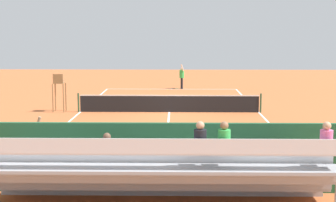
% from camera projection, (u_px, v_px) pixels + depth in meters
% --- Properties ---
extents(ground_plane, '(60.00, 60.00, 0.00)m').
position_uv_depth(ground_plane, '(169.00, 112.00, 28.43)').
color(ground_plane, '#BC6033').
extents(court_line_markings, '(10.10, 22.20, 0.01)m').
position_uv_depth(court_line_markings, '(169.00, 112.00, 28.46)').
color(court_line_markings, white).
rests_on(court_line_markings, ground).
extents(tennis_net, '(10.30, 0.10, 1.07)m').
position_uv_depth(tennis_net, '(169.00, 103.00, 28.36)').
color(tennis_net, black).
rests_on(tennis_net, ground).
extents(backdrop_wall, '(18.00, 0.16, 2.00)m').
position_uv_depth(backdrop_wall, '(162.00, 157.00, 14.43)').
color(backdrop_wall, '#235633').
rests_on(backdrop_wall, ground).
extents(bleacher_stand, '(9.06, 2.40, 2.48)m').
position_uv_depth(bleacher_stand, '(167.00, 173.00, 13.09)').
color(bleacher_stand, '#9EA0A5').
rests_on(bleacher_stand, ground).
extents(umpire_chair, '(0.67, 0.67, 2.14)m').
position_uv_depth(umpire_chair, '(59.00, 88.00, 28.45)').
color(umpire_chair, olive).
rests_on(umpire_chair, ground).
extents(courtside_bench, '(1.80, 0.40, 0.93)m').
position_uv_depth(courtside_bench, '(268.00, 166.00, 15.15)').
color(courtside_bench, '#234C2D').
rests_on(courtside_bench, ground).
extents(equipment_bag, '(0.90, 0.36, 0.36)m').
position_uv_depth(equipment_bag, '(201.00, 179.00, 15.12)').
color(equipment_bag, black).
rests_on(equipment_bag, ground).
extents(tennis_player, '(0.42, 0.55, 1.93)m').
position_uv_depth(tennis_player, '(182.00, 76.00, 39.42)').
color(tennis_player, black).
rests_on(tennis_player, ground).
extents(tennis_racket, '(0.58, 0.36, 0.03)m').
position_uv_depth(tennis_racket, '(176.00, 88.00, 39.68)').
color(tennis_racket, black).
rests_on(tennis_racket, ground).
extents(tennis_ball_near, '(0.07, 0.07, 0.07)m').
position_uv_depth(tennis_ball_near, '(150.00, 90.00, 38.41)').
color(tennis_ball_near, '#CCDB33').
rests_on(tennis_ball_near, ground).
extents(tennis_ball_far, '(0.07, 0.07, 0.07)m').
position_uv_depth(tennis_ball_far, '(168.00, 90.00, 38.54)').
color(tennis_ball_far, '#CCDB33').
rests_on(tennis_ball_far, ground).
extents(line_judge, '(0.36, 0.53, 1.93)m').
position_uv_depth(line_judge, '(36.00, 147.00, 15.66)').
color(line_judge, '#232328').
rests_on(line_judge, ground).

